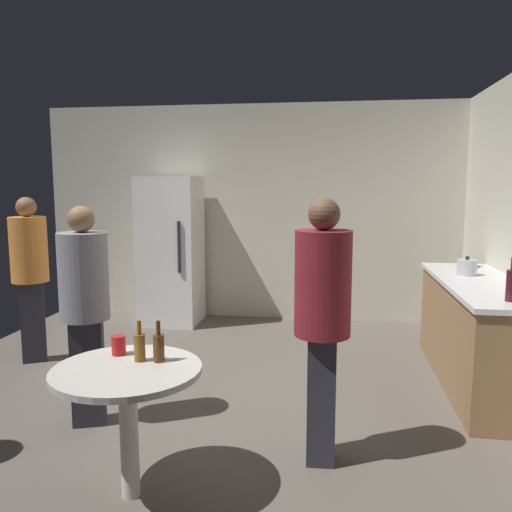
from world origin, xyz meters
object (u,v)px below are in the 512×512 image
at_px(beer_bottle_amber, 140,346).
at_px(beer_bottle_brown, 159,347).
at_px(plastic_cup_red, 119,345).
at_px(foreground_table, 127,386).
at_px(refrigerator, 171,251).
at_px(wine_bottle_on_counter, 512,285).
at_px(person_in_maroon_shirt, 322,311).
at_px(kettle, 467,267).
at_px(person_in_gray_shirt, 85,299).
at_px(person_in_orange_shirt, 30,267).

distance_m(beer_bottle_amber, beer_bottle_brown, 0.11).
relative_size(beer_bottle_amber, plastic_cup_red, 2.09).
bearing_deg(foreground_table, refrigerator, 104.02).
bearing_deg(refrigerator, beer_bottle_amber, -75.05).
relative_size(wine_bottle_on_counter, beer_bottle_brown, 1.35).
bearing_deg(person_in_maroon_shirt, kettle, -128.22).
distance_m(beer_bottle_brown, person_in_gray_shirt, 1.03).
height_order(refrigerator, plastic_cup_red, refrigerator).
height_order(beer_bottle_amber, plastic_cup_red, beer_bottle_amber).
relative_size(plastic_cup_red, person_in_maroon_shirt, 0.07).
distance_m(beer_bottle_amber, person_in_orange_shirt, 2.61).
distance_m(beer_bottle_amber, plastic_cup_red, 0.18).
distance_m(refrigerator, plastic_cup_red, 3.45).
height_order(refrigerator, wine_bottle_on_counter, refrigerator).
distance_m(refrigerator, kettle, 3.42).
xyz_separation_m(wine_bottle_on_counter, foreground_table, (-2.31, -1.21, -0.39)).
distance_m(foreground_table, beer_bottle_brown, 0.26).
bearing_deg(person_in_gray_shirt, beer_bottle_brown, 29.53).
bearing_deg(person_in_orange_shirt, wine_bottle_on_counter, 49.22).
xyz_separation_m(refrigerator, foreground_table, (0.89, -3.56, -0.27)).
height_order(foreground_table, person_in_orange_shirt, person_in_orange_shirt).
bearing_deg(plastic_cup_red, refrigerator, 102.75).
distance_m(foreground_table, person_in_orange_shirt, 2.68).
xyz_separation_m(foreground_table, plastic_cup_red, (-0.13, 0.20, 0.16)).
relative_size(kettle, wine_bottle_on_counter, 0.79).
height_order(refrigerator, person_in_gray_shirt, refrigerator).
height_order(wine_bottle_on_counter, person_in_maroon_shirt, person_in_maroon_shirt).
height_order(foreground_table, beer_bottle_brown, beer_bottle_brown).
bearing_deg(person_in_gray_shirt, beer_bottle_amber, 24.95).
height_order(kettle, beer_bottle_amber, kettle).
relative_size(beer_bottle_amber, beer_bottle_brown, 1.00).
bearing_deg(person_in_gray_shirt, wine_bottle_on_counter, 78.95).
relative_size(wine_bottle_on_counter, person_in_gray_shirt, 0.20).
bearing_deg(person_in_gray_shirt, foreground_table, 19.31).
bearing_deg(kettle, person_in_orange_shirt, -176.04).
relative_size(foreground_table, beer_bottle_brown, 3.48).
relative_size(foreground_table, beer_bottle_amber, 3.48).
bearing_deg(beer_bottle_amber, beer_bottle_brown, 3.97).
bearing_deg(beer_bottle_brown, wine_bottle_on_counter, 26.72).
height_order(wine_bottle_on_counter, person_in_gray_shirt, person_in_gray_shirt).
relative_size(refrigerator, foreground_table, 2.25).
bearing_deg(plastic_cup_red, kettle, 40.72).
relative_size(refrigerator, beer_bottle_amber, 7.83).
distance_m(beer_bottle_brown, person_in_orange_shirt, 2.68).
bearing_deg(beer_bottle_brown, refrigerator, 106.63).
bearing_deg(wine_bottle_on_counter, person_in_gray_shirt, -172.03).
height_order(refrigerator, person_in_maroon_shirt, refrigerator).
distance_m(kettle, plastic_cup_red, 3.17).
distance_m(refrigerator, person_in_gray_shirt, 2.77).
relative_size(refrigerator, person_in_orange_shirt, 1.13).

